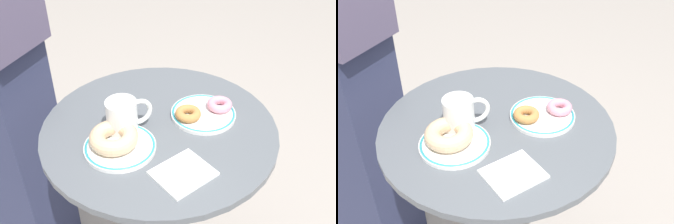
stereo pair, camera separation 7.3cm
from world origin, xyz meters
TOP-DOWN VIEW (x-y plane):
  - cafe_table at (0.00, 0.00)m, footprint 0.60×0.60m
  - plate_left at (-0.12, -0.03)m, footprint 0.17×0.17m
  - plate_right at (0.12, -0.02)m, footprint 0.17×0.17m
  - donut_glazed at (-0.13, -0.02)m, footprint 0.16×0.16m
  - donut_pink_frosted at (0.17, -0.02)m, footprint 0.09×0.09m
  - donut_old_fashioned at (0.08, -0.02)m, footprint 0.08×0.08m
  - paper_napkin at (-0.04, -0.18)m, footprint 0.14×0.12m
  - coffee_mug at (-0.09, 0.02)m, footprint 0.12×0.08m

SIDE VIEW (x-z plane):
  - cafe_table at x=0.00m, z-range 0.12..0.88m
  - paper_napkin at x=-0.04m, z-range 0.75..0.76m
  - plate_right at x=0.12m, z-range 0.75..0.76m
  - plate_left at x=-0.12m, z-range 0.75..0.76m
  - donut_pink_frosted at x=0.17m, z-range 0.76..0.79m
  - donut_old_fashioned at x=0.08m, z-range 0.76..0.79m
  - donut_glazed at x=-0.13m, z-range 0.76..0.80m
  - coffee_mug at x=-0.09m, z-range 0.75..0.85m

